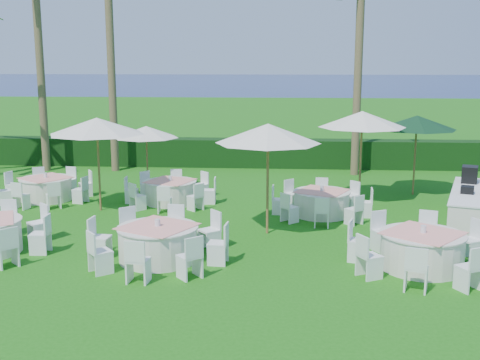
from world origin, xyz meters
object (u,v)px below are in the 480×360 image
at_px(banquet_table_e, 171,191).
at_px(umbrella_b, 268,134).
at_px(banquet_table_c, 422,250).
at_px(umbrella_green, 417,123).
at_px(banquet_table_d, 46,188).
at_px(umbrella_c, 146,132).
at_px(umbrella_d, 362,119).
at_px(umbrella_a, 97,126).
at_px(buffet_table, 466,205).
at_px(banquet_table_f, 322,202).
at_px(banquet_table_b, 158,242).

relative_size(banquet_table_e, umbrella_b, 1.00).
relative_size(banquet_table_c, umbrella_green, 1.19).
relative_size(banquet_table_d, umbrella_green, 1.10).
bearing_deg(umbrella_c, umbrella_d, -8.67).
bearing_deg(umbrella_green, banquet_table_e, -167.28).
distance_m(banquet_table_c, umbrella_a, 10.16).
xyz_separation_m(banquet_table_c, umbrella_b, (-3.53, 2.53, 2.27)).
xyz_separation_m(umbrella_d, buffet_table, (2.76, -2.26, -2.22)).
bearing_deg(buffet_table, banquet_table_f, 173.24).
bearing_deg(banquet_table_b, umbrella_a, 121.19).
xyz_separation_m(banquet_table_d, umbrella_green, (12.36, 1.69, 2.10)).
bearing_deg(umbrella_b, buffet_table, 15.19).
bearing_deg(banquet_table_c, banquet_table_f, 113.15).
distance_m(banquet_table_f, umbrella_b, 3.45).
bearing_deg(umbrella_d, banquet_table_c, -84.48).
xyz_separation_m(umbrella_a, umbrella_c, (0.87, 2.77, -0.50)).
distance_m(banquet_table_b, umbrella_b, 4.13).
height_order(banquet_table_b, banquet_table_d, banquet_table_b).
bearing_deg(buffet_table, umbrella_d, 140.78).
relative_size(banquet_table_f, umbrella_c, 1.28).
xyz_separation_m(umbrella_a, buffet_table, (10.90, -0.60, -2.12)).
bearing_deg(umbrella_green, umbrella_a, -163.80).
relative_size(umbrella_b, umbrella_green, 1.08).
xyz_separation_m(banquet_table_f, umbrella_b, (-1.58, -2.03, 2.31)).
bearing_deg(umbrella_green, banquet_table_b, -134.65).
bearing_deg(umbrella_a, umbrella_c, 72.51).
bearing_deg(umbrella_b, umbrella_c, 131.59).
bearing_deg(banquet_table_b, banquet_table_d, 130.57).
bearing_deg(banquet_table_d, umbrella_c, 26.09).
distance_m(umbrella_b, umbrella_c, 6.59).
xyz_separation_m(banquet_table_d, umbrella_d, (10.35, 0.40, 2.32)).
distance_m(banquet_table_f, buffet_table, 4.13).
xyz_separation_m(banquet_table_f, umbrella_d, (1.34, 1.77, 2.33)).
xyz_separation_m(banquet_table_e, umbrella_b, (3.23, -3.25, 2.31)).
relative_size(banquet_table_c, umbrella_a, 1.12).
xyz_separation_m(umbrella_green, buffet_table, (0.76, -3.55, -2.00)).
bearing_deg(banquet_table_c, banquet_table_d, 151.62).
xyz_separation_m(umbrella_a, umbrella_d, (8.14, 1.66, 0.10)).
height_order(banquet_table_f, buffet_table, buffet_table).
relative_size(banquet_table_e, umbrella_green, 1.08).
distance_m(umbrella_a, buffet_table, 11.12).
bearing_deg(umbrella_a, banquet_table_b, -58.81).
height_order(banquet_table_b, umbrella_a, umbrella_a).
distance_m(banquet_table_c, banquet_table_f, 4.95).
bearing_deg(buffet_table, banquet_table_c, -117.88).
height_order(umbrella_b, buffet_table, umbrella_b).
distance_m(banquet_table_c, umbrella_c, 10.96).
relative_size(umbrella_b, umbrella_c, 1.27).
bearing_deg(umbrella_b, banquet_table_c, -35.64).
distance_m(umbrella_a, umbrella_c, 2.94).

